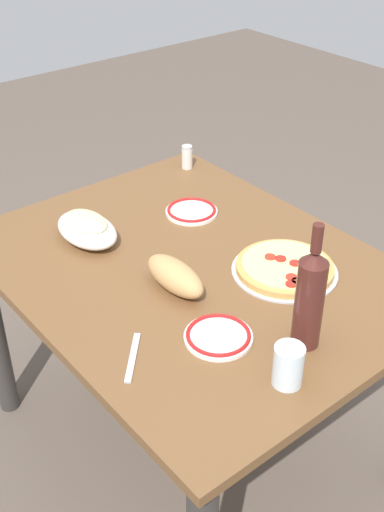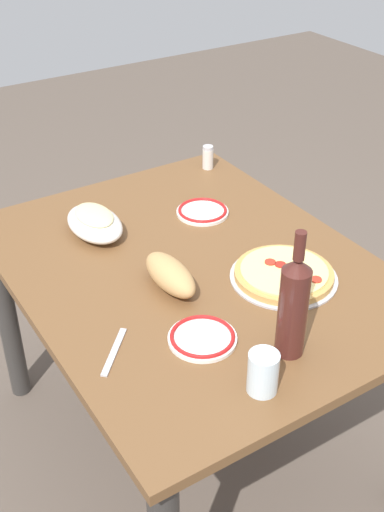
% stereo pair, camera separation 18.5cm
% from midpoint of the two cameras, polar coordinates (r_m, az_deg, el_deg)
% --- Properties ---
extents(ground_plane, '(8.00, 8.00, 0.00)m').
position_cam_midpoint_polar(ground_plane, '(2.37, 2.32, -15.98)').
color(ground_plane, brown).
rests_on(ground_plane, ground).
extents(dining_table, '(1.23, 0.96, 0.75)m').
position_cam_midpoint_polar(dining_table, '(1.93, 2.74, -3.82)').
color(dining_table, brown).
rests_on(dining_table, ground).
extents(pepperoni_pizza, '(0.30, 0.30, 0.03)m').
position_cam_midpoint_polar(pepperoni_pizza, '(1.83, 10.97, -1.69)').
color(pepperoni_pizza, '#B7B7BC').
rests_on(pepperoni_pizza, dining_table).
extents(baked_pasta_dish, '(0.24, 0.15, 0.08)m').
position_cam_midpoint_polar(baked_pasta_dish, '(2.00, -5.97, 2.93)').
color(baked_pasta_dish, white).
rests_on(baked_pasta_dish, dining_table).
extents(wine_bottle, '(0.07, 0.07, 0.33)m').
position_cam_midpoint_polar(wine_bottle, '(1.51, 12.28, -4.43)').
color(wine_bottle, '#471E19').
rests_on(wine_bottle, dining_table).
extents(water_glass, '(0.07, 0.07, 0.10)m').
position_cam_midpoint_polar(water_glass, '(1.46, 9.93, -10.21)').
color(water_glass, silver).
rests_on(water_glass, dining_table).
extents(side_plate_near, '(0.17, 0.17, 0.02)m').
position_cam_midpoint_polar(side_plate_near, '(1.60, 4.26, -7.29)').
color(side_plate_near, white).
rests_on(side_plate_near, dining_table).
extents(side_plate_far, '(0.17, 0.17, 0.02)m').
position_cam_midpoint_polar(side_plate_far, '(2.11, 3.44, 3.88)').
color(side_plate_far, white).
rests_on(side_plate_far, dining_table).
extents(bread_loaf, '(0.22, 0.09, 0.08)m').
position_cam_midpoint_polar(bread_loaf, '(1.75, 1.09, -1.75)').
color(bread_loaf, tan).
rests_on(bread_loaf, dining_table).
extents(spice_shaker, '(0.04, 0.04, 0.09)m').
position_cam_midpoint_polar(spice_shaker, '(2.40, 3.64, 8.60)').
color(spice_shaker, silver).
rests_on(spice_shaker, dining_table).
extents(fork_left, '(0.14, 0.13, 0.00)m').
position_cam_midpoint_polar(fork_left, '(1.57, -3.50, -8.53)').
color(fork_left, '#B7B7BC').
rests_on(fork_left, dining_table).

